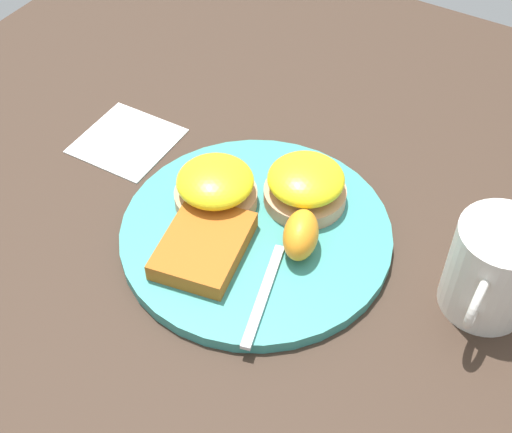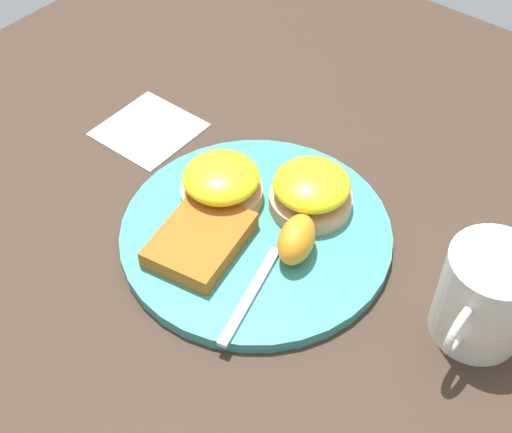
{
  "view_description": "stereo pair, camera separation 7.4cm",
  "coord_description": "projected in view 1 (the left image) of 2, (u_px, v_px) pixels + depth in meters",
  "views": [
    {
      "loc": [
        0.44,
        0.26,
        0.58
      ],
      "look_at": [
        0.0,
        0.0,
        0.03
      ],
      "focal_mm": 50.0,
      "sensor_mm": 36.0,
      "label": 1
    },
    {
      "loc": [
        0.39,
        0.32,
        0.58
      ],
      "look_at": [
        0.0,
        0.0,
        0.03
      ],
      "focal_mm": 50.0,
      "sensor_mm": 36.0,
      "label": 2
    }
  ],
  "objects": [
    {
      "name": "ground_plane",
      "position": [
        256.0,
        238.0,
        0.77
      ],
      "size": [
        1.1,
        1.1,
        0.0
      ],
      "primitive_type": "plane",
      "color": "#38281E"
    },
    {
      "name": "plate",
      "position": [
        256.0,
        234.0,
        0.76
      ],
      "size": [
        0.29,
        0.29,
        0.01
      ],
      "primitive_type": "cylinder",
      "color": "teal",
      "rests_on": "ground_plane"
    },
    {
      "name": "sandwich_benedict_left",
      "position": [
        306.0,
        185.0,
        0.77
      ],
      "size": [
        0.09,
        0.09,
        0.05
      ],
      "color": "tan",
      "rests_on": "plate"
    },
    {
      "name": "sandwich_benedict_right",
      "position": [
        215.0,
        187.0,
        0.77
      ],
      "size": [
        0.09,
        0.09,
        0.05
      ],
      "color": "tan",
      "rests_on": "plate"
    },
    {
      "name": "hashbrown_patty",
      "position": [
        204.0,
        245.0,
        0.73
      ],
      "size": [
        0.12,
        0.1,
        0.02
      ],
      "primitive_type": "cube",
      "rotation": [
        0.0,
        0.0,
        0.19
      ],
      "color": "#AD591B",
      "rests_on": "plate"
    },
    {
      "name": "orange_wedge",
      "position": [
        300.0,
        236.0,
        0.72
      ],
      "size": [
        0.07,
        0.05,
        0.04
      ],
      "primitive_type": "ellipsoid",
      "rotation": [
        0.0,
        0.0,
        3.47
      ],
      "color": "orange",
      "rests_on": "plate"
    },
    {
      "name": "fork",
      "position": [
        283.0,
        240.0,
        0.75
      ],
      "size": [
        0.24,
        0.08,
        0.0
      ],
      "color": "silver",
      "rests_on": "plate"
    },
    {
      "name": "cup",
      "position": [
        493.0,
        270.0,
        0.67
      ],
      "size": [
        0.12,
        0.09,
        0.1
      ],
      "color": "silver",
      "rests_on": "ground_plane"
    },
    {
      "name": "napkin",
      "position": [
        127.0,
        140.0,
        0.88
      ],
      "size": [
        0.11,
        0.11,
        0.0
      ],
      "primitive_type": "cube",
      "rotation": [
        0.0,
        0.0,
        0.02
      ],
      "color": "white",
      "rests_on": "ground_plane"
    }
  ]
}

